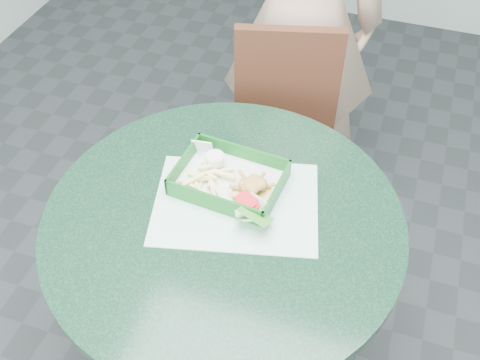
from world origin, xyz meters
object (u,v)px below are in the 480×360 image
(cafe_table, at_px, (225,259))
(crab_sandwich, at_px, (253,191))
(dining_chair, at_px, (278,137))
(food_basket, at_px, (229,186))
(sauce_ramekin, at_px, (213,164))

(cafe_table, distance_m, crab_sandwich, 0.24)
(dining_chair, bearing_deg, cafe_table, -103.52)
(dining_chair, relative_size, crab_sandwich, 8.62)
(cafe_table, xyz_separation_m, food_basket, (-0.02, 0.11, 0.19))
(cafe_table, distance_m, dining_chair, 0.61)
(dining_chair, distance_m, sauce_ramekin, 0.53)
(dining_chair, xyz_separation_m, crab_sandwich, (0.07, -0.52, 0.27))
(sauce_ramekin, bearing_deg, dining_chair, 81.35)
(food_basket, height_order, crab_sandwich, crab_sandwich)
(cafe_table, xyz_separation_m, dining_chair, (-0.01, 0.61, -0.05))
(crab_sandwich, relative_size, sauce_ramekin, 2.04)
(cafe_table, bearing_deg, dining_chair, 91.26)
(food_basket, distance_m, sauce_ramekin, 0.08)
(cafe_table, distance_m, food_basket, 0.22)
(dining_chair, relative_size, food_basket, 3.25)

